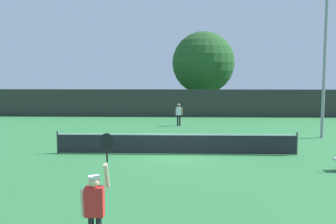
% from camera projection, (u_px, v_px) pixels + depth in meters
% --- Properties ---
extents(ground_plane, '(120.00, 120.00, 0.00)m').
position_uv_depth(ground_plane, '(176.00, 154.00, 17.81)').
color(ground_plane, '#2D723D').
extents(tennis_net, '(11.37, 0.08, 1.07)m').
position_uv_depth(tennis_net, '(176.00, 143.00, 17.76)').
color(tennis_net, '#232328').
rests_on(tennis_net, ground).
extents(perimeter_fence, '(34.17, 0.12, 2.47)m').
position_uv_depth(perimeter_fence, '(178.00, 103.00, 34.00)').
color(perimeter_fence, '#2D332D').
rests_on(perimeter_fence, ground).
extents(player_serving, '(0.67, 0.40, 2.53)m').
position_uv_depth(player_serving, '(95.00, 203.00, 7.67)').
color(player_serving, red).
rests_on(player_serving, ground).
extents(player_receiving, '(0.57, 0.24, 1.62)m').
position_uv_depth(player_receiving, '(179.00, 113.00, 27.74)').
color(player_receiving, white).
rests_on(player_receiving, ground).
extents(tennis_ball, '(0.07, 0.07, 0.07)m').
position_uv_depth(tennis_ball, '(145.00, 142.00, 20.91)').
color(tennis_ball, '#CCE033').
rests_on(tennis_ball, ground).
extents(light_pole, '(1.18, 0.28, 9.04)m').
position_uv_depth(light_pole, '(325.00, 52.00, 22.00)').
color(light_pole, gray).
rests_on(light_pole, ground).
extents(large_tree, '(6.43, 6.43, 8.24)m').
position_uv_depth(large_tree, '(203.00, 63.00, 38.86)').
color(large_tree, brown).
rests_on(large_tree, ground).
extents(parked_car_near, '(2.19, 4.32, 1.69)m').
position_uv_depth(parked_car_near, '(102.00, 103.00, 40.20)').
color(parked_car_near, '#B7B7BC').
rests_on(parked_car_near, ground).
extents(parked_car_mid, '(1.95, 4.22, 1.69)m').
position_uv_depth(parked_car_mid, '(145.00, 103.00, 40.23)').
color(parked_car_mid, white).
rests_on(parked_car_mid, ground).
extents(parked_car_far, '(2.18, 4.32, 1.69)m').
position_uv_depth(parked_car_far, '(240.00, 103.00, 39.68)').
color(parked_car_far, '#B7B7BC').
rests_on(parked_car_far, ground).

